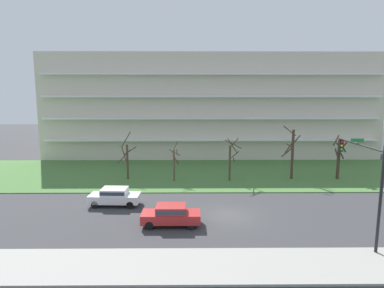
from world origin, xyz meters
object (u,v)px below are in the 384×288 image
tree_far_left (127,159)px  traffic_signal_mast (365,173)px  tree_left (174,163)px  tree_far_right (339,156)px  tree_center (231,159)px  tree_right (292,152)px  sedan_red_center_left (171,214)px  sedan_white_near_left (115,196)px

tree_far_left → traffic_signal_mast: (18.65, -16.00, 2.26)m
tree_left → tree_far_right: tree_far_right is taller
tree_center → tree_far_right: size_ratio=0.98×
tree_left → tree_right: 13.49m
tree_far_left → tree_left: 5.57m
tree_left → tree_far_right: size_ratio=0.88×
tree_center → tree_far_right: bearing=2.7°
sedan_red_center_left → tree_center: bearing=64.2°
tree_far_left → tree_right: size_ratio=0.88×
tree_far_right → tree_far_left: bearing=179.6°
tree_left → tree_right: tree_right is taller
tree_far_left → sedan_red_center_left: bearing=-66.7°
tree_left → sedan_white_near_left: (-4.96, -7.85, -1.30)m
tree_left → tree_far_right: (18.81, 0.80, 0.54)m
sedan_white_near_left → tree_right: bearing=-151.9°
tree_right → traffic_signal_mast: size_ratio=0.91×
tree_far_right → sedan_white_near_left: 25.36m
tree_center → sedan_red_center_left: tree_center is taller
tree_center → tree_far_left: bearing=176.2°
traffic_signal_mast → tree_left: bearing=131.3°
tree_left → tree_center: size_ratio=0.90×
sedan_white_near_left → sedan_red_center_left: same height
tree_center → traffic_signal_mast: bearing=-65.8°
tree_far_right → tree_left: bearing=-177.6°
sedan_red_center_left → traffic_signal_mast: traffic_signal_mast is taller
tree_right → sedan_white_near_left: 20.49m
tree_left → tree_center: (6.34, 0.20, 0.40)m
tree_far_left → tree_center: (11.82, -0.78, 0.15)m
tree_far_right → traffic_signal_mast: (-5.64, -15.81, 1.97)m
tree_center → sedan_white_near_left: bearing=-144.5°
tree_left → tree_far_right: 18.83m
tree_far_left → tree_left: tree_far_left is taller
tree_left → traffic_signal_mast: traffic_signal_mast is taller
tree_far_left → tree_left: (5.48, -0.99, -0.25)m
sedan_white_near_left → sedan_red_center_left: bearing=141.9°
tree_center → traffic_signal_mast: (6.83, -15.21, 2.11)m
tree_right → sedan_red_center_left: bearing=-134.7°
tree_center → tree_right: bearing=5.7°
tree_far_right → tree_center: bearing=-177.3°
tree_right → sedan_red_center_left: (-13.15, -13.27, -2.30)m
tree_far_left → sedan_white_near_left: tree_far_left is taller
sedan_white_near_left → tree_center: bearing=-141.9°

